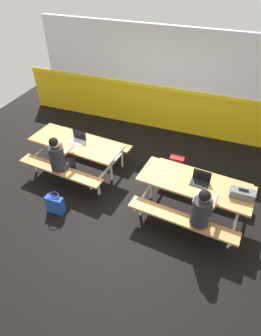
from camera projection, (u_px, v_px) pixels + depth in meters
The scene contains 11 objects.
ground_plane at pixel (130, 190), 5.98m from camera, with size 10.00×10.00×0.02m, color black.
accent_backdrop at pixel (168, 84), 7.10m from camera, with size 8.00×0.14×2.60m.
picnic_table_left at pixel (77, 148), 6.13m from camera, with size 2.06×1.73×0.74m.
picnic_table_right at pixel (194, 189), 5.13m from camera, with size 2.06×1.73×0.74m.
student_nearer at pixel (60, 157), 5.67m from camera, with size 0.39×0.54×1.21m.
student_further at pixel (202, 210), 4.57m from camera, with size 0.39×0.54×1.21m.
laptop_silver at pixel (78, 139), 6.02m from camera, with size 0.34×0.25×0.22m.
laptop_dark at pixel (200, 181), 5.00m from camera, with size 0.34×0.25×0.22m.
toolbox_grey at pixel (242, 194), 4.72m from camera, with size 0.40×0.18×0.18m.
backpack_dark at pixel (176, 165), 6.25m from camera, with size 0.30×0.22×0.44m.
tote_bag_bright at pixel (55, 204), 5.38m from camera, with size 0.34×0.21×0.43m.
Camera 1 is at (1.56, -4.06, 4.12)m, focal length 30.56 mm.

